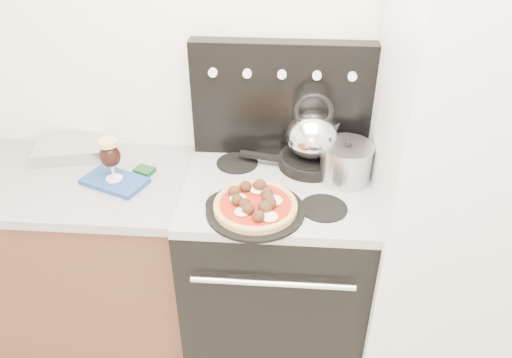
# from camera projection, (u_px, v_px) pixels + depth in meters

# --- Properties ---
(room_shell) EXTENTS (3.52, 3.01, 2.52)m
(room_shell) POSITION_uv_depth(u_px,v_px,m) (230.00, 280.00, 1.11)
(room_shell) COLOR beige
(room_shell) RESTS_ON ground
(base_cabinet) EXTENTS (1.45, 0.60, 0.86)m
(base_cabinet) POSITION_uv_depth(u_px,v_px,m) (44.00, 257.00, 2.38)
(base_cabinet) COLOR brown
(base_cabinet) RESTS_ON ground
(countertop) EXTENTS (1.48, 0.63, 0.04)m
(countertop) POSITION_uv_depth(u_px,v_px,m) (19.00, 178.00, 2.13)
(countertop) COLOR #9A9A9B
(countertop) RESTS_ON base_cabinet
(stove_body) EXTENTS (0.76, 0.65, 0.88)m
(stove_body) POSITION_uv_depth(u_px,v_px,m) (275.00, 271.00, 2.28)
(stove_body) COLOR black
(stove_body) RESTS_ON ground
(cooktop) EXTENTS (0.76, 0.65, 0.04)m
(cooktop) POSITION_uv_depth(u_px,v_px,m) (277.00, 189.00, 2.03)
(cooktop) COLOR #ADADB2
(cooktop) RESTS_ON stove_body
(backguard) EXTENTS (0.76, 0.08, 0.50)m
(backguard) POSITION_uv_depth(u_px,v_px,m) (281.00, 99.00, 2.11)
(backguard) COLOR black
(backguard) RESTS_ON cooktop
(fridge) EXTENTS (0.64, 0.68, 1.90)m
(fridge) POSITION_uv_depth(u_px,v_px,m) (457.00, 189.00, 1.94)
(fridge) COLOR silver
(fridge) RESTS_ON ground
(foil_sheet) EXTENTS (0.33, 0.27, 0.06)m
(foil_sheet) POSITION_uv_depth(u_px,v_px,m) (70.00, 149.00, 2.24)
(foil_sheet) COLOR silver
(foil_sheet) RESTS_ON countertop
(oven_mitt) EXTENTS (0.30, 0.24, 0.02)m
(oven_mitt) POSITION_uv_depth(u_px,v_px,m) (115.00, 181.00, 2.06)
(oven_mitt) COLOR navy
(oven_mitt) RESTS_ON countertop
(beer_glass) EXTENTS (0.09, 0.09, 0.18)m
(beer_glass) POSITION_uv_depth(u_px,v_px,m) (111.00, 160.00, 2.00)
(beer_glass) COLOR black
(beer_glass) RESTS_ON oven_mitt
(pizza_pan) EXTENTS (0.47, 0.47, 0.01)m
(pizza_pan) POSITION_uv_depth(u_px,v_px,m) (255.00, 210.00, 1.86)
(pizza_pan) COLOR black
(pizza_pan) RESTS_ON cooktop
(pizza) EXTENTS (0.36, 0.36, 0.04)m
(pizza) POSITION_uv_depth(u_px,v_px,m) (255.00, 204.00, 1.85)
(pizza) COLOR tan
(pizza) RESTS_ON pizza_pan
(skillet) EXTENTS (0.32, 0.32, 0.05)m
(skillet) POSITION_uv_depth(u_px,v_px,m) (310.00, 161.00, 2.13)
(skillet) COLOR black
(skillet) RESTS_ON cooktop
(tea_kettle) EXTENTS (0.27, 0.27, 0.24)m
(tea_kettle) POSITION_uv_depth(u_px,v_px,m) (312.00, 131.00, 2.05)
(tea_kettle) COLOR silver
(tea_kettle) RESTS_ON skillet
(stock_pot) EXTENTS (0.25, 0.25, 0.15)m
(stock_pot) POSITION_uv_depth(u_px,v_px,m) (346.00, 164.00, 2.01)
(stock_pot) COLOR #B3B3B3
(stock_pot) RESTS_ON cooktop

